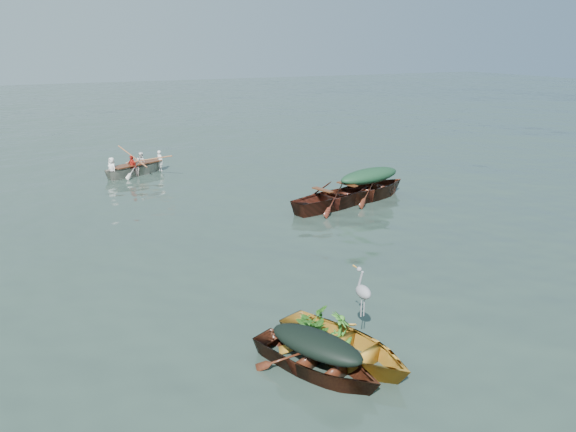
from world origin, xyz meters
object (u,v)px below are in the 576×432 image
at_px(dark_covered_boat, 316,372).
at_px(rowed_boat, 138,174).
at_px(open_wooden_boat, 335,207).
at_px(yellow_dinghy, 344,358).
at_px(heron, 363,300).
at_px(green_tarp_boat, 368,199).

relative_size(dark_covered_boat, rowed_boat, 0.83).
height_order(dark_covered_boat, open_wooden_boat, open_wooden_boat).
distance_m(yellow_dinghy, open_wooden_boat, 9.45).
height_order(dark_covered_boat, heron, heron).
bearing_deg(green_tarp_boat, dark_covered_boat, 128.58).
xyz_separation_m(open_wooden_boat, heron, (-4.15, -8.00, 0.93)).
distance_m(yellow_dinghy, rowed_boat, 16.09).
bearing_deg(heron, green_tarp_boat, 36.93).
bearing_deg(rowed_boat, yellow_dinghy, 155.94).
xyz_separation_m(dark_covered_boat, heron, (1.17, 0.40, 0.93)).
distance_m(green_tarp_boat, open_wooden_boat, 1.66).
xyz_separation_m(green_tarp_boat, rowed_boat, (-6.59, 7.49, 0.00)).
distance_m(yellow_dinghy, dark_covered_boat, 0.68).
xyz_separation_m(green_tarp_boat, open_wooden_boat, (-1.61, -0.38, 0.00)).
relative_size(yellow_dinghy, dark_covered_boat, 1.04).
relative_size(open_wooden_boat, rowed_boat, 1.21).
bearing_deg(yellow_dinghy, rowed_boat, 72.59).
height_order(green_tarp_boat, heron, heron).
distance_m(dark_covered_boat, heron, 1.54).
distance_m(green_tarp_boat, rowed_boat, 9.98).
bearing_deg(yellow_dinghy, green_tarp_boat, 35.36).
bearing_deg(green_tarp_boat, heron, 132.35).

